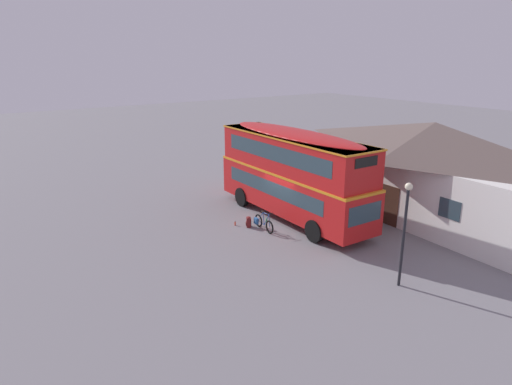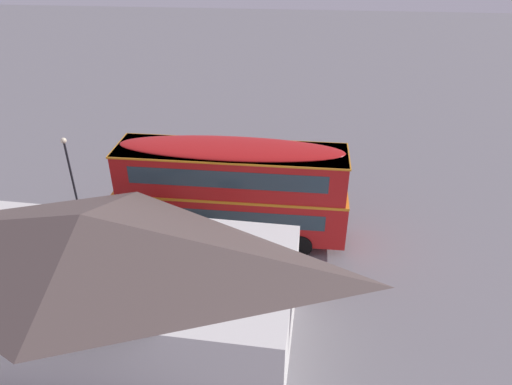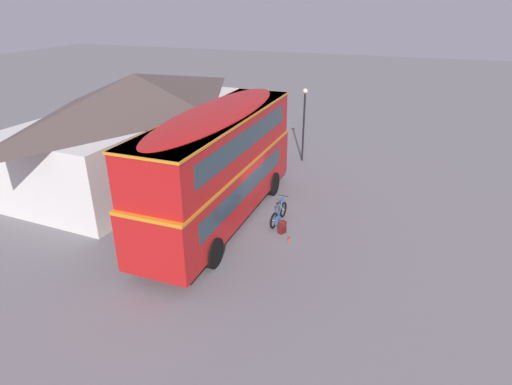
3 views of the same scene
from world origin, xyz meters
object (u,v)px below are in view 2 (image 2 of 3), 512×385
water_bottle_red_squeeze (255,200)px  street_lamp (69,167)px  double_decker_bus (231,188)px  touring_bicycle (228,202)px  backpack_on_ground (244,201)px

water_bottle_red_squeeze → street_lamp: 9.52m
double_decker_bus → water_bottle_red_squeeze: size_ratio=47.99×
touring_bicycle → backpack_on_ground: 0.84m
touring_bicycle → street_lamp: size_ratio=0.42×
double_decker_bus → touring_bicycle: (0.55, -2.33, -2.27)m
touring_bicycle → backpack_on_ground: size_ratio=3.12×
backpack_on_ground → street_lamp: (8.44, 1.32, 2.30)m
water_bottle_red_squeeze → street_lamp: (9.02, 1.78, 2.49)m
double_decker_bus → water_bottle_red_squeeze: bearing=-103.9°
double_decker_bus → street_lamp: 8.35m
touring_bicycle → water_bottle_red_squeeze: size_ratio=8.04×
double_decker_bus → touring_bicycle: bearing=-76.8°
street_lamp → touring_bicycle: bearing=-173.0°
water_bottle_red_squeeze → touring_bicycle: bearing=32.1°
backpack_on_ground → water_bottle_red_squeeze: backpack_on_ground is taller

